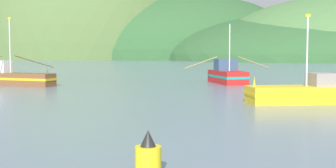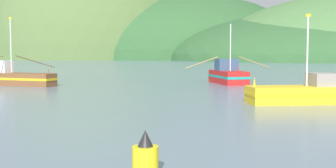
# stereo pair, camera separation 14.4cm
# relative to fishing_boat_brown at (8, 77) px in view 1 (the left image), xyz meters

# --- Properties ---
(hill_far_right) EXTENTS (125.15, 100.12, 63.22)m
(hill_far_right) POSITION_rel_fishing_boat_brown_xyz_m (46.19, 165.98, -0.86)
(hill_far_right) COLOR #2D562D
(hill_far_right) RESTS_ON ground
(hill_mid_left) EXTENTS (95.99, 76.79, 102.49)m
(hill_mid_left) POSITION_rel_fishing_boat_brown_xyz_m (1.63, 161.68, -0.86)
(hill_mid_left) COLOR #516B38
(hill_mid_left) RESTS_ON ground
(hill_far_center) EXTENTS (151.12, 120.90, 41.46)m
(hill_far_center) POSITION_rel_fishing_boat_brown_xyz_m (107.42, 129.19, -0.86)
(hill_far_center) COLOR #2D562D
(hill_far_center) RESTS_ON ground
(fishing_boat_brown) EXTENTS (10.57, 14.51, 7.37)m
(fishing_boat_brown) POSITION_rel_fishing_boat_brown_xyz_m (0.00, 0.00, 0.00)
(fishing_boat_brown) COLOR brown
(fishing_boat_brown) RESTS_ON ground
(fishing_boat_yellow) EXTENTS (8.40, 2.67, 6.36)m
(fishing_boat_yellow) POSITION_rel_fishing_boat_brown_xyz_m (25.00, -19.96, -0.13)
(fishing_boat_yellow) COLOR gold
(fishing_boat_yellow) RESTS_ON ground
(fishing_boat_red) EXTENTS (10.19, 6.98, 6.98)m
(fishing_boat_red) POSITION_rel_fishing_boat_brown_xyz_m (24.38, -0.46, 0.13)
(fishing_boat_red) COLOR red
(fishing_boat_red) RESTS_ON ground
(channel_buoy) EXTENTS (0.81, 0.81, 1.36)m
(channel_buoy) POSITION_rel_fishing_boat_brown_xyz_m (12.09, -36.81, -0.31)
(channel_buoy) COLOR yellow
(channel_buoy) RESTS_ON ground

